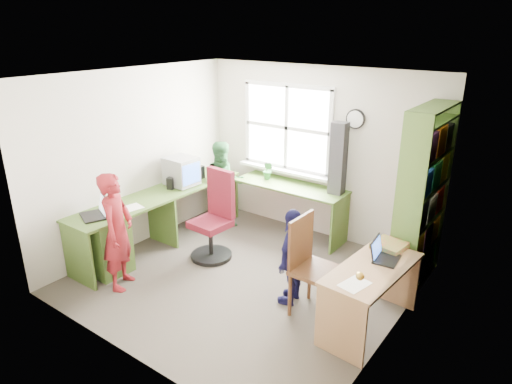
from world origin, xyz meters
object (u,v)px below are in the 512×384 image
at_px(l_desk, 150,226).
at_px(laptop_right, 382,254).
at_px(swivel_chair, 215,221).
at_px(cd_tower, 338,159).
at_px(crt_monitor, 181,171).
at_px(wooden_chair, 311,262).
at_px(bookshelf, 422,203).
at_px(person_red, 117,231).
at_px(person_navy, 293,256).
at_px(person_green, 224,186).
at_px(laptop_left, 97,212).
at_px(right_desk, 371,284).
at_px(potted_plant, 268,171).

relative_size(l_desk, laptop_right, 8.93).
xyz_separation_m(swivel_chair, laptop_right, (2.26, -0.04, 0.24)).
relative_size(swivel_chair, cd_tower, 1.20).
xyz_separation_m(crt_monitor, laptop_right, (3.08, -0.29, -0.22)).
bearing_deg(laptop_right, wooden_chair, 111.15).
height_order(bookshelf, person_red, bookshelf).
xyz_separation_m(swivel_chair, wooden_chair, (1.63, -0.36, 0.08)).
height_order(bookshelf, person_navy, bookshelf).
bearing_deg(person_green, wooden_chair, -83.13).
bearing_deg(wooden_chair, person_navy, 168.90).
bearing_deg(person_green, cd_tower, -37.86).
height_order(laptop_right, person_red, person_red).
distance_m(l_desk, bookshelf, 3.35).
relative_size(bookshelf, laptop_left, 4.76).
distance_m(right_desk, potted_plant, 2.68).
xyz_separation_m(bookshelf, potted_plant, (-2.30, 0.25, -0.11)).
distance_m(bookshelf, person_red, 3.47).
xyz_separation_m(wooden_chair, laptop_right, (0.63, 0.32, 0.16)).
bearing_deg(wooden_chair, laptop_right, 27.88).
distance_m(laptop_right, person_red, 2.91).
relative_size(bookshelf, laptop_right, 6.36).
bearing_deg(crt_monitor, potted_plant, 49.89).
xyz_separation_m(person_red, person_navy, (1.78, 0.90, -0.14)).
distance_m(swivel_chair, potted_plant, 1.24).
height_order(laptop_left, person_navy, person_navy).
relative_size(wooden_chair, laptop_right, 3.25).
distance_m(right_desk, cd_tower, 2.04).
xyz_separation_m(wooden_chair, potted_plant, (-1.61, 1.53, 0.31)).
relative_size(wooden_chair, person_green, 0.81).
bearing_deg(right_desk, cd_tower, 132.03).
bearing_deg(crt_monitor, swivel_chair, -14.60).
xyz_separation_m(swivel_chair, potted_plant, (0.02, 1.17, 0.39)).
bearing_deg(wooden_chair, right_desk, 10.69).
height_order(right_desk, person_navy, person_navy).
height_order(l_desk, wooden_chair, wooden_chair).
height_order(right_desk, bookshelf, bookshelf).
bearing_deg(bookshelf, person_red, -141.96).
distance_m(potted_plant, person_red, 2.42).
relative_size(person_red, person_navy, 1.26).
xyz_separation_m(laptop_left, cd_tower, (1.94, 2.39, 0.43)).
xyz_separation_m(crt_monitor, potted_plant, (0.84, 0.92, -0.07)).
relative_size(laptop_right, person_green, 0.25).
height_order(l_desk, right_desk, l_desk).
height_order(cd_tower, person_navy, cd_tower).
bearing_deg(laptop_left, right_desk, 38.72).
distance_m(right_desk, swivel_chair, 2.27).
relative_size(bookshelf, swivel_chair, 1.80).
bearing_deg(person_green, laptop_left, -156.10).
xyz_separation_m(right_desk, laptop_left, (-3.10, -0.89, 0.31)).
bearing_deg(laptop_left, potted_plant, 92.13).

